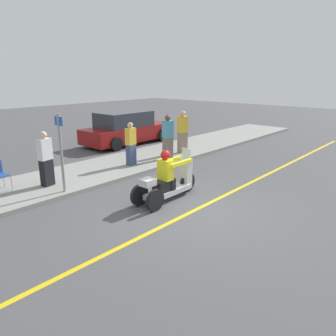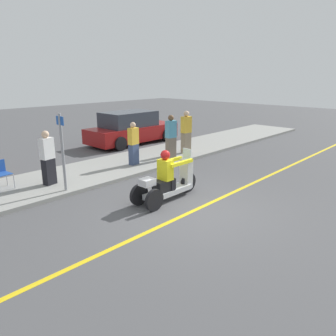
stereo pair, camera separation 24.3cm
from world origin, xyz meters
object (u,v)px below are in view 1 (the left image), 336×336
(street_sign, at_px, (61,150))
(parked_car_lot_right, at_px, (127,129))
(motorcycle_trike, at_px, (168,182))
(spectator_far_back, at_px, (168,138))
(spectator_with_child, at_px, (183,133))
(spectator_by_tree, at_px, (46,160))
(spectator_near_curb, at_px, (131,145))

(street_sign, bearing_deg, parked_car_lot_right, 34.44)
(motorcycle_trike, xyz_separation_m, spectator_far_back, (3.15, 2.79, 0.44))
(spectator_with_child, relative_size, street_sign, 0.80)
(motorcycle_trike, relative_size, street_sign, 1.02)
(motorcycle_trike, height_order, street_sign, street_sign)
(spectator_far_back, height_order, street_sign, street_sign)
(spectator_far_back, height_order, parked_car_lot_right, spectator_far_back)
(spectator_with_child, xyz_separation_m, parked_car_lot_right, (0.09, 3.63, -0.22))
(motorcycle_trike, height_order, spectator_by_tree, spectator_by_tree)
(spectator_near_curb, bearing_deg, spectator_with_child, -3.01)
(motorcycle_trike, distance_m, spectator_near_curb, 3.51)
(spectator_near_curb, height_order, street_sign, street_sign)
(spectator_near_curb, xyz_separation_m, street_sign, (-3.21, -0.71, 0.44))
(spectator_near_curb, bearing_deg, parked_car_lot_right, 50.24)
(motorcycle_trike, relative_size, spectator_by_tree, 1.37)
(motorcycle_trike, xyz_separation_m, spectator_with_child, (4.32, 3.00, 0.46))
(spectator_with_child, bearing_deg, parked_car_lot_right, 88.61)
(motorcycle_trike, distance_m, spectator_far_back, 4.23)
(spectator_near_curb, relative_size, spectator_far_back, 0.91)
(spectator_near_curb, distance_m, street_sign, 3.32)
(spectator_by_tree, bearing_deg, motorcycle_trike, -61.97)
(spectator_near_curb, xyz_separation_m, parked_car_lot_right, (2.90, 3.48, -0.13))
(spectator_far_back, distance_m, street_sign, 4.87)
(spectator_near_curb, distance_m, parked_car_lot_right, 4.53)
(parked_car_lot_right, bearing_deg, spectator_with_child, -91.39)
(spectator_with_child, distance_m, street_sign, 6.06)
(spectator_with_child, bearing_deg, spectator_near_curb, 176.99)
(parked_car_lot_right, bearing_deg, street_sign, -145.56)
(spectator_by_tree, height_order, parked_car_lot_right, spectator_by_tree)
(motorcycle_trike, relative_size, spectator_near_curb, 1.43)
(spectator_near_curb, bearing_deg, motorcycle_trike, -115.74)
(spectator_near_curb, xyz_separation_m, spectator_with_child, (2.81, -0.15, 0.10))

